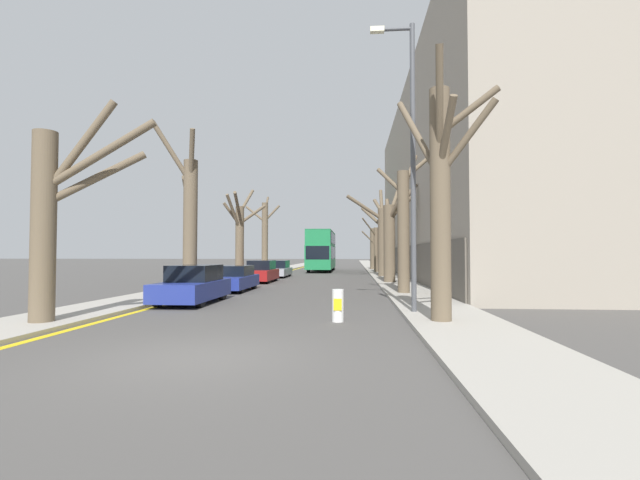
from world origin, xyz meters
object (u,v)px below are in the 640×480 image
(street_tree_right_3, at_px, (381,236))
(traffic_bollard, at_px, (338,306))
(street_tree_left_0, at_px, (53,215))
(street_tree_right_4, at_px, (376,246))
(street_tree_left_2, at_px, (240,236))
(street_tree_right_5, at_px, (374,245))
(double_decker_bus, at_px, (322,249))
(lamp_post, at_px, (410,153))
(street_tree_left_1, at_px, (189,217))
(street_tree_right_0, at_px, (441,191))
(parked_car_0, at_px, (193,285))
(parked_car_1, at_px, (233,279))
(parked_car_2, at_px, (261,272))
(street_tree_left_3, at_px, (265,235))
(street_tree_right_1, at_px, (404,224))
(street_tree_right_2, at_px, (391,235))
(parked_car_3, at_px, (278,269))

(street_tree_right_3, relative_size, traffic_bollard, 8.15)
(street_tree_left_0, distance_m, street_tree_right_4, 33.74)
(street_tree_left_0, relative_size, street_tree_left_2, 0.91)
(street_tree_right_5, xyz_separation_m, double_decker_bus, (-5.93, -4.01, -0.49))
(lamp_post, bearing_deg, street_tree_left_0, -164.61)
(street_tree_left_1, relative_size, street_tree_left_2, 1.27)
(street_tree_left_1, distance_m, street_tree_right_0, 14.32)
(street_tree_left_0, xyz_separation_m, parked_car_0, (1.80, 5.42, -2.24))
(street_tree_left_2, relative_size, parked_car_1, 1.57)
(street_tree_right_3, xyz_separation_m, parked_car_2, (-8.47, -6.65, -2.71))
(parked_car_2, distance_m, traffic_bollard, 17.39)
(street_tree_right_0, bearing_deg, street_tree_left_0, -174.86)
(street_tree_left_2, relative_size, street_tree_left_3, 0.91)
(double_decker_bus, distance_m, parked_car_1, 25.24)
(street_tree_right_0, distance_m, street_tree_right_1, 8.43)
(street_tree_right_1, xyz_separation_m, lamp_post, (-0.59, -6.66, 1.75))
(street_tree_left_1, xyz_separation_m, street_tree_left_2, (0.29, 8.73, -0.59))
(parked_car_0, bearing_deg, double_decker_bus, 84.86)
(street_tree_left_0, xyz_separation_m, lamp_post, (9.80, 2.70, 2.13))
(street_tree_right_0, relative_size, parked_car_2, 1.64)
(street_tree_right_1, xyz_separation_m, parked_car_2, (-8.59, 8.32, -2.63))
(lamp_post, xyz_separation_m, traffic_bollard, (-2.23, -1.42, -4.61))
(street_tree_left_2, distance_m, street_tree_right_4, 16.61)
(street_tree_right_4, distance_m, parked_car_1, 22.91)
(street_tree_right_0, xyz_separation_m, lamp_post, (-0.58, 1.76, 1.45))
(street_tree_right_0, bearing_deg, lamp_post, 108.13)
(street_tree_right_4, bearing_deg, parked_car_0, -107.54)
(street_tree_left_0, relative_size, parked_car_0, 1.44)
(street_tree_right_5, bearing_deg, street_tree_right_3, -90.77)
(street_tree_right_2, height_order, lamp_post, lamp_post)
(street_tree_right_0, xyz_separation_m, double_decker_bus, (-5.83, 35.03, -1.16))
(parked_car_3, bearing_deg, street_tree_left_0, -94.30)
(street_tree_right_3, relative_size, lamp_post, 0.80)
(street_tree_left_3, xyz_separation_m, parked_car_1, (2.13, -18.02, -3.03))
(parked_car_3, relative_size, lamp_post, 0.49)
(street_tree_left_3, height_order, street_tree_right_0, street_tree_left_3)
(street_tree_right_0, height_order, parked_car_1, street_tree_right_0)
(street_tree_left_1, bearing_deg, parked_car_1, 13.75)
(parked_car_0, bearing_deg, parked_car_3, 90.00)
(street_tree_right_1, bearing_deg, parked_car_3, 120.47)
(double_decker_bus, relative_size, parked_car_2, 2.55)
(parked_car_2, bearing_deg, street_tree_left_0, -95.82)
(street_tree_right_1, relative_size, parked_car_0, 1.72)
(street_tree_right_1, xyz_separation_m, parked_car_0, (-8.59, -3.93, -2.63))
(double_decker_bus, bearing_deg, street_tree_left_1, -100.87)
(street_tree_left_0, bearing_deg, street_tree_right_3, 67.11)
(street_tree_left_0, relative_size, lamp_post, 0.66)
(street_tree_left_0, bearing_deg, street_tree_left_2, 90.21)
(street_tree_left_2, xyz_separation_m, street_tree_right_5, (10.55, 20.83, -0.24))
(parked_car_0, height_order, parked_car_2, parked_car_0)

